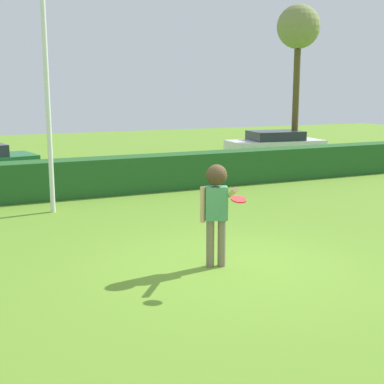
# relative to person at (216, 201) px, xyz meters

# --- Properties ---
(ground_plane) EXTENTS (60.00, 60.00, 0.00)m
(ground_plane) POSITION_rel_person_xyz_m (0.26, -0.13, -1.17)
(ground_plane) COLOR olive
(person) EXTENTS (0.54, 0.83, 1.80)m
(person) POSITION_rel_person_xyz_m (0.00, 0.00, 0.00)
(person) COLOR #7A6C58
(person) RESTS_ON ground
(frisbee) EXTENTS (0.25, 0.25, 0.08)m
(frisbee) POSITION_rel_person_xyz_m (-0.06, -0.87, 0.20)
(frisbee) COLOR red
(lamppost) EXTENTS (0.24, 0.24, 5.58)m
(lamppost) POSITION_rel_person_xyz_m (-1.82, 5.47, 1.93)
(lamppost) COLOR silver
(lamppost) RESTS_ON ground
(hedge_row) EXTENTS (24.41, 0.90, 1.08)m
(hedge_row) POSITION_rel_person_xyz_m (0.26, 7.19, -0.63)
(hedge_row) COLOR #235823
(hedge_row) RESTS_ON ground
(parked_car_white) EXTENTS (4.37, 2.20, 1.25)m
(parked_car_white) POSITION_rel_person_xyz_m (8.94, 11.75, -0.48)
(parked_car_white) COLOR white
(parked_car_white) RESTS_ON ground
(oak_tree) EXTENTS (1.85, 1.85, 6.60)m
(oak_tree) POSITION_rel_person_xyz_m (9.93, 11.73, 4.31)
(oak_tree) COLOR brown
(oak_tree) RESTS_ON ground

